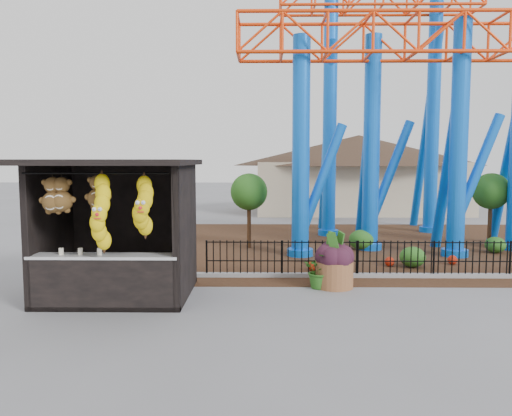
{
  "coord_description": "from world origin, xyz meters",
  "views": [
    {
      "loc": [
        0.29,
        -10.01,
        3.1
      ],
      "look_at": [
        0.13,
        1.5,
        2.0
      ],
      "focal_mm": 35.0,
      "sensor_mm": 36.0,
      "label": 1
    }
  ],
  "objects_px": {
    "prize_booth": "(114,231)",
    "roller_coaster": "(398,66)",
    "potted_plant": "(321,270)",
    "terracotta_planter": "(334,274)"
  },
  "relations": [
    {
      "from": "potted_plant",
      "to": "roller_coaster",
      "type": "bearing_deg",
      "value": 62.29
    },
    {
      "from": "potted_plant",
      "to": "prize_booth",
      "type": "bearing_deg",
      "value": -167.1
    },
    {
      "from": "prize_booth",
      "to": "terracotta_planter",
      "type": "bearing_deg",
      "value": 12.18
    },
    {
      "from": "roller_coaster",
      "to": "prize_booth",
      "type": "bearing_deg",
      "value": -137.98
    },
    {
      "from": "prize_booth",
      "to": "potted_plant",
      "type": "height_order",
      "value": "prize_booth"
    },
    {
      "from": "prize_booth",
      "to": "roller_coaster",
      "type": "bearing_deg",
      "value": 42.02
    },
    {
      "from": "terracotta_planter",
      "to": "potted_plant",
      "type": "height_order",
      "value": "potted_plant"
    },
    {
      "from": "prize_booth",
      "to": "terracotta_planter",
      "type": "distance_m",
      "value": 5.31
    },
    {
      "from": "prize_booth",
      "to": "roller_coaster",
      "type": "distance_m",
      "value": 11.99
    },
    {
      "from": "terracotta_planter",
      "to": "potted_plant",
      "type": "bearing_deg",
      "value": -167.23
    }
  ]
}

